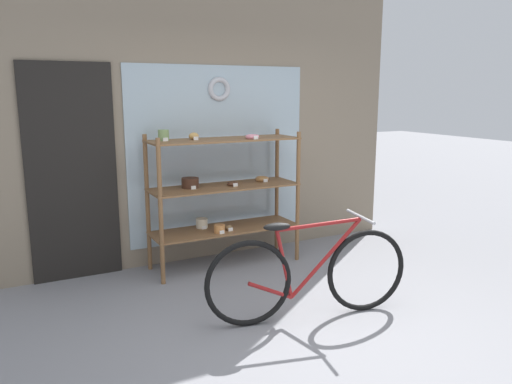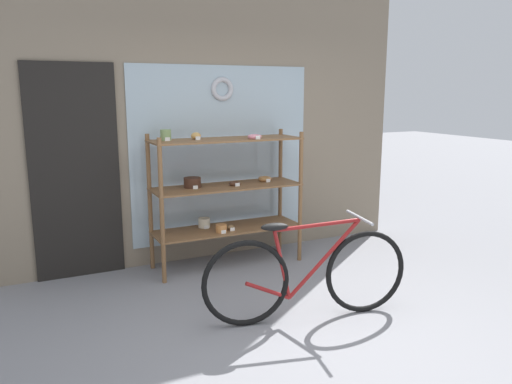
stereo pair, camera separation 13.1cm
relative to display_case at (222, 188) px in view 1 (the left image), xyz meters
The scene contains 4 objects.
ground_plane 2.16m from the display_case, 92.26° to the right, with size 30.00×30.00×0.00m, color gray.
storefront_facade 1.06m from the display_case, 106.89° to the left, with size 4.86×0.13×3.75m.
display_case is the anchor object (origin of this frame).
bicycle 1.57m from the display_case, 86.22° to the right, with size 1.70×0.51×0.84m.
Camera 1 is at (-1.97, -2.69, 1.83)m, focal length 35.00 mm.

